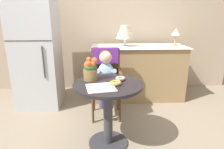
{
  "coord_description": "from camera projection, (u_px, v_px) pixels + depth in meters",
  "views": [
    {
      "loc": [
        -0.05,
        -1.92,
        1.4
      ],
      "look_at": [
        0.05,
        0.15,
        0.77
      ],
      "focal_mm": 31.71,
      "sensor_mm": 36.0,
      "label": 1
    }
  ],
  "objects": [
    {
      "name": "cafe_table",
      "position": [
        108.0,
        102.0,
        2.1
      ],
      "size": [
        0.72,
        0.72,
        0.72
      ],
      "color": "black",
      "rests_on": "ground"
    },
    {
      "name": "seated_child",
      "position": [
        106.0,
        72.0,
        2.6
      ],
      "size": [
        0.27,
        0.32,
        0.73
      ],
      "color": "#8CADCC",
      "rests_on": "ground"
    },
    {
      "name": "donut_mid",
      "position": [
        120.0,
        79.0,
        2.13
      ],
      "size": [
        0.11,
        0.11,
        0.04
      ],
      "color": "#936033",
      "rests_on": "cafe_table"
    },
    {
      "name": "display_counter",
      "position": [
        138.0,
        72.0,
        3.38
      ],
      "size": [
        1.56,
        0.62,
        0.9
      ],
      "color": "#93754C",
      "rests_on": "ground"
    },
    {
      "name": "donut_front",
      "position": [
        116.0,
        83.0,
        2.0
      ],
      "size": [
        0.12,
        0.12,
        0.04
      ],
      "color": "#AD7542",
      "rests_on": "cafe_table"
    },
    {
      "name": "back_wall",
      "position": [
        105.0,
        17.0,
        3.62
      ],
      "size": [
        4.8,
        0.1,
        2.7
      ],
      "primitive_type": "cube",
      "color": "tan",
      "rests_on": "ground"
    },
    {
      "name": "refrigerator",
      "position": [
        37.0,
        52.0,
        3.01
      ],
      "size": [
        0.64,
        0.63,
        1.7
      ],
      "color": "#B7BABF",
      "rests_on": "ground"
    },
    {
      "name": "tiered_cake_stand",
      "position": [
        125.0,
        34.0,
        3.18
      ],
      "size": [
        0.3,
        0.3,
        0.34
      ],
      "color": "silver",
      "rests_on": "display_counter"
    },
    {
      "name": "flower_vase",
      "position": [
        90.0,
        69.0,
        2.12
      ],
      "size": [
        0.16,
        0.15,
        0.25
      ],
      "color": "brown",
      "rests_on": "cafe_table"
    },
    {
      "name": "ground_plane",
      "position": [
        108.0,
        143.0,
        2.25
      ],
      "size": [
        8.0,
        8.0,
        0.0
      ],
      "primitive_type": "plane",
      "color": "gray"
    },
    {
      "name": "paper_napkin",
      "position": [
        101.0,
        88.0,
        1.92
      ],
      "size": [
        0.31,
        0.3,
        0.0
      ],
      "primitive_type": "cube",
      "rotation": [
        0.0,
        0.0,
        0.18
      ],
      "color": "white",
      "rests_on": "cafe_table"
    },
    {
      "name": "wicker_chair",
      "position": [
        106.0,
        71.0,
        2.76
      ],
      "size": [
        0.42,
        0.45,
        0.95
      ],
      "rotation": [
        0.0,
        0.0,
        -0.03
      ],
      "color": "brown",
      "rests_on": "ground"
    },
    {
      "name": "table_lamp",
      "position": [
        176.0,
        33.0,
        3.24
      ],
      "size": [
        0.15,
        0.15,
        0.28
      ],
      "color": "#B28C47",
      "rests_on": "display_counter"
    }
  ]
}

